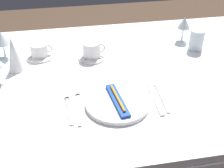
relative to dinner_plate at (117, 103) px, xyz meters
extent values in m
cube|color=white|center=(0.02, 0.24, -0.03)|extent=(1.80, 1.10, 0.04)
cube|color=white|center=(0.02, 0.79, -0.14)|extent=(1.80, 0.01, 0.18)
cylinder|color=brown|center=(0.82, 0.69, -0.40)|extent=(0.07, 0.07, 0.70)
cylinder|color=white|center=(0.00, 0.00, 0.00)|extent=(0.25, 0.25, 0.02)
cube|color=blue|center=(0.00, 0.00, 0.02)|extent=(0.06, 0.21, 0.01)
cylinder|color=orange|center=(0.00, 0.00, 0.03)|extent=(0.03, 0.17, 0.01)
cube|color=beige|center=(-0.15, 0.00, -0.01)|extent=(0.02, 0.20, 0.00)
cube|color=beige|center=(-0.15, 0.11, -0.01)|extent=(0.02, 0.04, 0.00)
cube|color=beige|center=(-0.19, 0.00, -0.01)|extent=(0.02, 0.17, 0.00)
cube|color=beige|center=(-0.19, 0.09, -0.01)|extent=(0.02, 0.04, 0.00)
cube|color=beige|center=(0.16, -0.01, -0.01)|extent=(0.02, 0.18, 0.00)
cube|color=beige|center=(0.16, 0.09, -0.01)|extent=(0.02, 0.06, 0.00)
cube|color=beige|center=(0.19, 0.00, -0.01)|extent=(0.02, 0.18, 0.00)
ellipsoid|color=beige|center=(0.19, 0.11, -0.01)|extent=(0.03, 0.04, 0.01)
cylinder|color=white|center=(-0.05, 0.39, 0.00)|extent=(0.14, 0.14, 0.01)
cylinder|color=white|center=(-0.05, 0.39, 0.04)|extent=(0.09, 0.09, 0.07)
torus|color=white|center=(-0.01, 0.39, 0.04)|extent=(0.05, 0.01, 0.05)
cylinder|color=white|center=(-0.30, 0.45, 0.00)|extent=(0.14, 0.14, 0.01)
cylinder|color=white|center=(-0.30, 0.45, 0.03)|extent=(0.09, 0.09, 0.06)
torus|color=white|center=(-0.26, 0.45, 0.04)|extent=(0.04, 0.01, 0.04)
cylinder|color=silver|center=(-0.47, 0.47, -0.01)|extent=(0.07, 0.07, 0.01)
cylinder|color=silver|center=(-0.47, 0.47, 0.03)|extent=(0.01, 0.01, 0.07)
cone|color=silver|center=(-0.47, 0.47, 0.10)|extent=(0.08, 0.08, 0.06)
cylinder|color=silver|center=(0.46, 0.49, -0.01)|extent=(0.07, 0.07, 0.01)
cylinder|color=silver|center=(0.46, 0.49, 0.03)|extent=(0.01, 0.01, 0.07)
cone|color=silver|center=(0.46, 0.49, 0.10)|extent=(0.07, 0.07, 0.06)
cylinder|color=silver|center=(0.49, 0.39, 0.04)|extent=(0.07, 0.07, 0.11)
cylinder|color=#C68C1E|center=(0.49, 0.39, 0.02)|extent=(0.07, 0.07, 0.05)
cone|color=white|center=(-0.41, 0.34, 0.07)|extent=(0.07, 0.07, 0.17)
camera|label=1|loc=(-0.19, -0.91, 0.72)|focal=48.07mm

